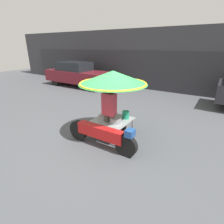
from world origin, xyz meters
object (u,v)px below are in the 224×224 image
object	(u,v)px
vendor_motorcycle_cart	(112,87)
parked_car	(77,74)
potted_plant	(51,73)
vendor_person	(109,111)

from	to	relation	value
vendor_motorcycle_cart	parked_car	world-z (taller)	vendor_motorcycle_cart
vendor_motorcycle_cart	potted_plant	bearing A→B (deg)	148.90
vendor_motorcycle_cart	potted_plant	world-z (taller)	vendor_motorcycle_cart
vendor_person	potted_plant	distance (m)	11.98
vendor_motorcycle_cart	vendor_person	world-z (taller)	vendor_motorcycle_cart
vendor_motorcycle_cart	potted_plant	size ratio (longest dim) A/B	2.74
parked_car	potted_plant	bearing A→B (deg)	164.21
vendor_motorcycle_cart	vendor_person	xyz separation A→B (m)	(0.01, -0.16, -0.64)
vendor_motorcycle_cart	parked_car	bearing A→B (deg)	140.65
parked_car	potted_plant	size ratio (longest dim) A/B	5.72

